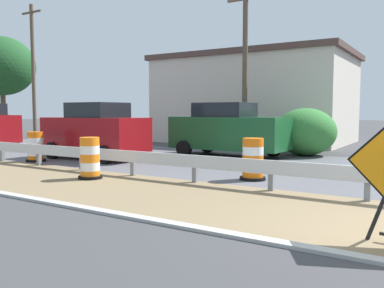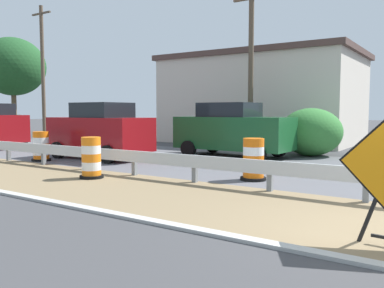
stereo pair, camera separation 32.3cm
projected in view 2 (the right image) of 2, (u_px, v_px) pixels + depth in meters
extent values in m
cube|color=slate|center=(366.00, 185.00, 8.05)|extent=(0.12, 0.12, 0.70)
cube|color=slate|center=(270.00, 176.00, 9.18)|extent=(0.12, 0.12, 0.70)
cube|color=slate|center=(195.00, 169.00, 10.31)|extent=(0.12, 0.12, 0.70)
cube|color=slate|center=(134.00, 163.00, 11.44)|extent=(0.12, 0.12, 0.70)
cube|color=slate|center=(85.00, 158.00, 12.57)|extent=(0.12, 0.12, 0.70)
cube|color=slate|center=(44.00, 154.00, 13.70)|extent=(0.12, 0.12, 0.70)
cube|color=slate|center=(9.00, 151.00, 14.83)|extent=(0.12, 0.12, 0.70)
cube|color=black|center=(373.00, 206.00, 5.51)|extent=(0.09, 0.39, 1.06)
cylinder|color=orange|center=(253.00, 176.00, 10.65)|extent=(0.55, 0.55, 0.22)
cylinder|color=white|center=(253.00, 168.00, 10.63)|extent=(0.55, 0.55, 0.22)
cylinder|color=orange|center=(253.00, 159.00, 10.62)|extent=(0.55, 0.55, 0.22)
cylinder|color=white|center=(254.00, 151.00, 10.60)|extent=(0.55, 0.55, 0.22)
cylinder|color=orange|center=(254.00, 142.00, 10.58)|extent=(0.55, 0.55, 0.22)
cylinder|color=black|center=(253.00, 179.00, 10.66)|extent=(0.69, 0.69, 0.08)
cylinder|color=orange|center=(92.00, 174.00, 10.98)|extent=(0.52, 0.52, 0.22)
cylinder|color=white|center=(91.00, 166.00, 10.96)|extent=(0.52, 0.52, 0.22)
cylinder|color=orange|center=(91.00, 158.00, 10.94)|extent=(0.52, 0.52, 0.22)
cylinder|color=white|center=(91.00, 149.00, 10.92)|extent=(0.52, 0.52, 0.22)
cylinder|color=orange|center=(91.00, 141.00, 10.90)|extent=(0.52, 0.52, 0.22)
cylinder|color=black|center=(92.00, 177.00, 10.98)|extent=(0.64, 0.64, 0.08)
cylinder|color=orange|center=(41.00, 158.00, 14.77)|extent=(0.55, 0.55, 0.22)
cylinder|color=white|center=(41.00, 152.00, 14.75)|extent=(0.55, 0.55, 0.22)
cylinder|color=orange|center=(41.00, 146.00, 14.73)|extent=(0.55, 0.55, 0.22)
cylinder|color=white|center=(41.00, 140.00, 14.71)|extent=(0.55, 0.55, 0.22)
cylinder|color=orange|center=(41.00, 134.00, 14.70)|extent=(0.55, 0.55, 0.22)
cylinder|color=black|center=(41.00, 160.00, 14.77)|extent=(0.69, 0.69, 0.08)
cube|color=#195128|center=(233.00, 133.00, 16.04)|extent=(1.96, 4.66, 1.27)
cube|color=black|center=(229.00, 110.00, 16.07)|extent=(1.72, 2.17, 0.56)
cylinder|color=black|center=(278.00, 149.00, 15.97)|extent=(0.24, 0.65, 0.64)
cylinder|color=black|center=(258.00, 153.00, 14.46)|extent=(0.24, 0.65, 0.64)
cylinder|color=black|center=(213.00, 145.00, 17.71)|extent=(0.24, 0.65, 0.64)
cylinder|color=black|center=(188.00, 148.00, 16.21)|extent=(0.24, 0.65, 0.64)
cube|color=maroon|center=(100.00, 134.00, 15.46)|extent=(1.85, 4.14, 1.25)
cube|color=black|center=(102.00, 110.00, 15.30)|extent=(1.64, 1.91, 0.56)
cylinder|color=black|center=(58.00, 150.00, 15.54)|extent=(0.23, 0.64, 0.64)
cylinder|color=black|center=(94.00, 147.00, 17.02)|extent=(0.23, 0.64, 0.64)
cylinder|color=black|center=(108.00, 154.00, 14.01)|extent=(0.23, 0.64, 0.64)
cylinder|color=black|center=(142.00, 150.00, 15.49)|extent=(0.23, 0.64, 0.64)
cylinder|color=black|center=(14.00, 134.00, 25.88)|extent=(0.22, 0.64, 0.64)
cylinder|color=black|center=(22.00, 141.00, 20.05)|extent=(0.23, 0.64, 0.64)
cube|color=beige|center=(263.00, 102.00, 23.77)|extent=(6.95, 10.45, 4.75)
cube|color=#4C3833|center=(263.00, 58.00, 23.56)|extent=(7.23, 10.86, 0.30)
cylinder|color=brown|center=(251.00, 70.00, 18.46)|extent=(0.24, 0.24, 7.39)
cylinder|color=brown|center=(43.00, 73.00, 26.50)|extent=(0.24, 0.24, 8.64)
cube|color=brown|center=(41.00, 13.00, 26.19)|extent=(0.12, 1.80, 0.10)
ellipsoid|color=#337533|center=(311.00, 132.00, 16.38)|extent=(2.49, 2.49, 1.94)
cylinder|color=brown|center=(14.00, 114.00, 30.36)|extent=(0.36, 0.36, 3.21)
ellipsoid|color=#1E4C23|center=(13.00, 67.00, 30.07)|extent=(4.77, 4.77, 4.29)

